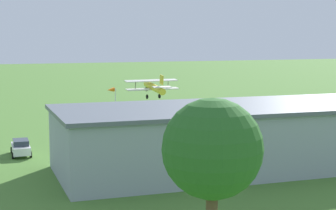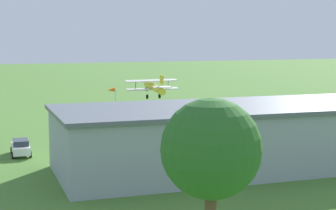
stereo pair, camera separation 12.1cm
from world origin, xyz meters
name	(u,v)px [view 2 (the right image)]	position (x,y,z in m)	size (l,w,h in m)	color
ground_plane	(130,125)	(0.00, 0.00, 0.00)	(400.00, 400.00, 0.00)	#47752D
hangar	(236,136)	(-1.45, 28.59, 3.00)	(34.42, 14.52, 5.97)	#99A3AD
biplane	(154,87)	(-3.48, 0.29, 5.33)	(7.92, 6.91, 3.61)	yellow
car_white	(21,147)	(16.84, 15.39, 0.86)	(2.19, 4.54, 1.66)	white
truck_delivery_white	(284,119)	(-17.32, 12.46, 1.60)	(2.84, 6.97, 2.90)	silver
person_beside_truck	(144,131)	(1.36, 10.13, 0.83)	(0.43, 0.43, 1.66)	orange
person_near_hangar_door	(103,134)	(6.74, 10.58, 0.80)	(0.43, 0.43, 1.62)	#72338C
person_walking_on_apron	(83,136)	(9.26, 11.08, 0.83)	(0.43, 0.43, 1.67)	navy
person_watching_takeoff	(193,127)	(-5.56, 9.29, 0.76)	(0.53, 0.53, 1.54)	#B23333
tree_behind_hangar_left	(211,149)	(10.30, 47.51, 6.15)	(5.60, 5.60, 9.00)	brown
windsock	(111,92)	(3.06, 1.24, 4.85)	(1.47, 1.21, 5.51)	silver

